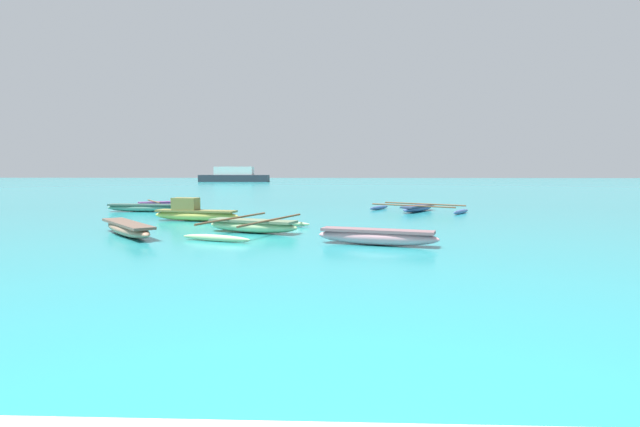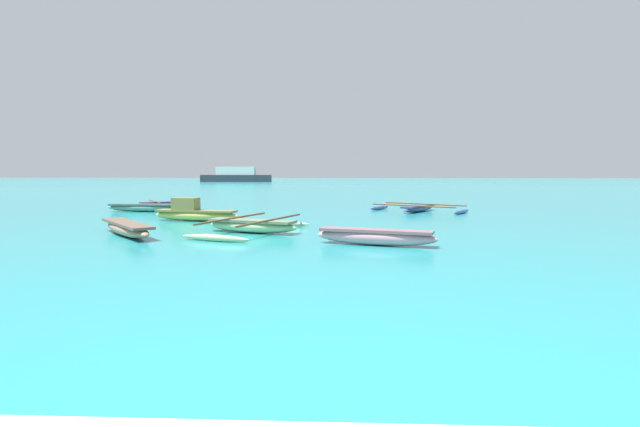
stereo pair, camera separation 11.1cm
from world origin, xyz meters
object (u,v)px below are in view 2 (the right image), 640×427
moored_boat_0 (144,207)px  distant_ferry (236,176)px  moored_boat_2 (127,228)px  moored_boat_6 (194,213)px  moored_boat_1 (252,226)px  moored_boat_4 (418,208)px  moored_boat_3 (169,204)px  moored_boat_5 (376,236)px

moored_boat_0 → distant_ferry: distant_ferry is taller
moored_boat_2 → moored_boat_6: bearing=131.0°
moored_boat_0 → moored_boat_1: (6.87, -7.96, 0.02)m
moored_boat_2 → distant_ferry: distant_ferry is taller
moored_boat_1 → moored_boat_6: moored_boat_6 is taller
moored_boat_4 → moored_boat_1: bearing=174.4°
moored_boat_0 → moored_boat_2: 9.34m
moored_boat_3 → moored_boat_6: bearing=-96.3°
moored_boat_3 → moored_boat_4: moored_boat_4 is taller
moored_boat_3 → moored_boat_5: size_ratio=1.13×
moored_boat_5 → moored_boat_6: size_ratio=0.93×
moored_boat_4 → moored_boat_2: bearing=164.3°
moored_boat_1 → distant_ferry: bearing=122.3°
moored_boat_2 → moored_boat_3: 12.72m
moored_boat_0 → moored_boat_6: bearing=-45.7°
moored_boat_0 → distant_ferry: size_ratio=0.32×
moored_boat_0 → moored_boat_3: 3.52m
moored_boat_1 → moored_boat_3: (-6.86, 11.48, -0.07)m
moored_boat_3 → moored_boat_5: 17.69m
moored_boat_3 → moored_boat_4: size_ratio=0.79×
moored_boat_1 → moored_boat_5: bearing=-13.5°
moored_boat_0 → moored_boat_1: size_ratio=0.74×
moored_boat_4 → distant_ferry: distant_ferry is taller
moored_boat_0 → moored_boat_3: size_ratio=0.96×
moored_boat_0 → moored_boat_1: 10.51m
moored_boat_2 → moored_boat_6: size_ratio=0.95×
moored_boat_3 → moored_boat_1: bearing=-91.4°
moored_boat_3 → distant_ferry: distant_ferry is taller
moored_boat_2 → moored_boat_4: bearing=92.9°
distant_ferry → moored_boat_3: bearing=-81.8°
moored_boat_4 → moored_boat_5: 11.51m
moored_boat_1 → moored_boat_5: 4.67m
distant_ferry → moored_boat_1: bearing=-77.5°
distant_ferry → moored_boat_4: bearing=-69.7°
moored_boat_5 → distant_ferry: bearing=122.0°
moored_boat_0 → moored_boat_6: size_ratio=1.00×
moored_boat_1 → moored_boat_6: (-3.03, 3.63, 0.10)m
moored_boat_3 → moored_boat_6: 8.74m
moored_boat_3 → moored_boat_5: (10.76, -14.04, 0.09)m
moored_boat_2 → moored_boat_5: moored_boat_5 is taller
moored_boat_1 → moored_boat_6: 4.73m
moored_boat_1 → moored_boat_3: size_ratio=1.30×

